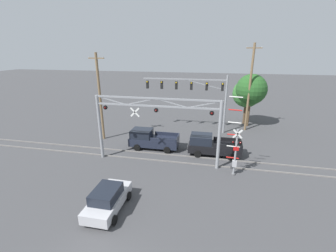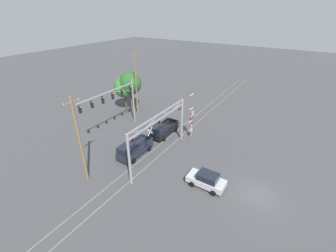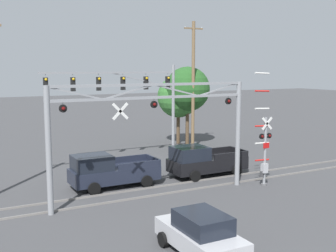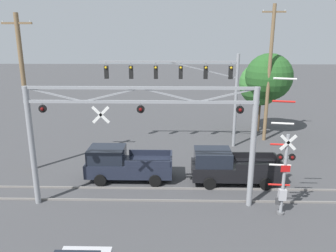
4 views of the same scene
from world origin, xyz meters
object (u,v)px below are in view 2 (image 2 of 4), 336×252
crossing_signal_mast (191,123)px  sedan_waiting (207,180)px  utility_pole_left (80,141)px  utility_pole_right (136,83)px  traffic_signal_span (118,98)px  pickup_truck_following (163,130)px  pickup_truck_lead (134,149)px  crossing_gantry (159,130)px  background_tree_far_left_verge (130,84)px  background_tree_beyond_span (125,87)px

crossing_signal_mast → sedan_waiting: crossing_signal_mast is taller
utility_pole_left → utility_pole_right: 18.07m
crossing_signal_mast → traffic_signal_span: (-3.74, 10.27, 2.95)m
sedan_waiting → utility_pole_left: utility_pole_left is taller
traffic_signal_span → utility_pole_right: utility_pole_right is taller
pickup_truck_following → utility_pole_right: (4.24, 8.31, 4.60)m
pickup_truck_lead → pickup_truck_following: 6.34m
utility_pole_left → pickup_truck_following: bearing=-7.8°
utility_pole_left → traffic_signal_span: bearing=24.6°
pickup_truck_lead → utility_pole_left: bearing=167.2°
traffic_signal_span → pickup_truck_lead: (-4.50, -6.32, -4.20)m
crossing_gantry → pickup_truck_lead: (-1.40, 3.10, -3.06)m
pickup_truck_following → background_tree_far_left_verge: background_tree_far_left_verge is taller
background_tree_far_left_verge → utility_pole_left: bearing=-154.2°
traffic_signal_span → pickup_truck_following: (1.84, -6.63, -4.20)m
pickup_truck_lead → pickup_truck_following: bearing=-2.8°
pickup_truck_lead → utility_pole_right: 14.03m
background_tree_beyond_span → crossing_signal_mast: bearing=-99.5°
crossing_gantry → crossing_signal_mast: bearing=-7.1°
crossing_signal_mast → utility_pole_right: size_ratio=0.62×
crossing_signal_mast → pickup_truck_following: 4.29m
crossing_signal_mast → pickup_truck_following: size_ratio=1.31×
pickup_truck_following → background_tree_beyond_span: bearing=68.5°
crossing_gantry → sedan_waiting: size_ratio=2.81×
utility_pole_right → background_tree_far_left_verge: utility_pole_right is taller
background_tree_far_left_verge → sedan_waiting: bearing=-119.3°
crossing_signal_mast → pickup_truck_lead: (-8.23, 3.94, -1.25)m
sedan_waiting → background_tree_beyond_span: 23.82m
traffic_signal_span → sedan_waiting: traffic_signal_span is taller
sedan_waiting → pickup_truck_following: bearing=56.7°
crossing_gantry → pickup_truck_lead: size_ratio=2.19×
background_tree_beyond_span → background_tree_far_left_verge: (0.38, -1.01, 0.73)m
background_tree_far_left_verge → traffic_signal_span: bearing=-152.3°
pickup_truck_following → background_tree_far_left_verge: bearing=64.8°
crossing_signal_mast → pickup_truck_following: (-1.90, 3.63, -1.25)m
utility_pole_right → background_tree_beyond_span: bearing=87.5°
sedan_waiting → background_tree_beyond_span: size_ratio=0.64×
utility_pole_right → background_tree_beyond_span: size_ratio=1.73×
pickup_truck_following → utility_pole_right: utility_pole_right is taller
crossing_gantry → pickup_truck_lead: bearing=114.4°
traffic_signal_span → background_tree_beyond_span: (6.20, 4.47, -0.85)m
pickup_truck_following → sedan_waiting: bearing=-123.3°
background_tree_beyond_span → background_tree_far_left_verge: 1.30m
sedan_waiting → background_tree_far_left_verge: (11.19, 19.92, 4.25)m
utility_pole_left → background_tree_beyond_span: size_ratio=1.56×
pickup_truck_lead → background_tree_far_left_verge: size_ratio=0.73×
sedan_waiting → utility_pole_left: size_ratio=0.41×
background_tree_beyond_span → pickup_truck_following: bearing=-111.5°
utility_pole_left → utility_pole_right: size_ratio=0.90×
sedan_waiting → background_tree_far_left_verge: 23.24m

